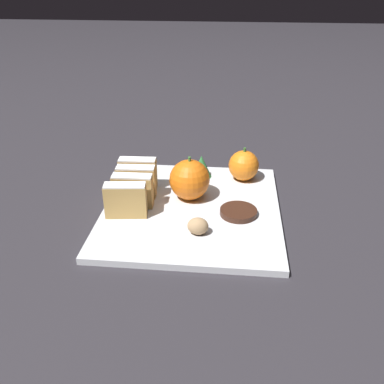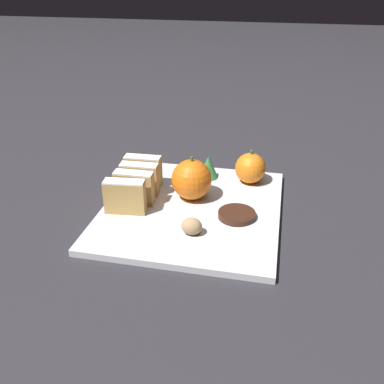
{
  "view_description": "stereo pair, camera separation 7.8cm",
  "coord_description": "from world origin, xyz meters",
  "px_view_note": "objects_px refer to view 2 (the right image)",
  "views": [
    {
      "loc": [
        0.07,
        -0.69,
        0.41
      ],
      "look_at": [
        0.0,
        0.0,
        0.04
      ],
      "focal_mm": 40.0,
      "sensor_mm": 36.0,
      "label": 1
    },
    {
      "loc": [
        0.14,
        -0.67,
        0.41
      ],
      "look_at": [
        0.0,
        0.0,
        0.04
      ],
      "focal_mm": 40.0,
      "sensor_mm": 36.0,
      "label": 2
    }
  ],
  "objects_px": {
    "orange_near": "(192,180)",
    "orange_far": "(250,168)",
    "chocolate_cookie": "(237,215)",
    "walnut": "(192,226)"
  },
  "relations": [
    {
      "from": "orange_far",
      "to": "chocolate_cookie",
      "type": "height_order",
      "value": "orange_far"
    },
    {
      "from": "orange_near",
      "to": "chocolate_cookie",
      "type": "relative_size",
      "value": 1.27
    },
    {
      "from": "orange_near",
      "to": "orange_far",
      "type": "height_order",
      "value": "orange_near"
    },
    {
      "from": "orange_far",
      "to": "walnut",
      "type": "distance_m",
      "value": 0.23
    },
    {
      "from": "orange_near",
      "to": "orange_far",
      "type": "distance_m",
      "value": 0.14
    },
    {
      "from": "orange_near",
      "to": "chocolate_cookie",
      "type": "height_order",
      "value": "orange_near"
    },
    {
      "from": "walnut",
      "to": "chocolate_cookie",
      "type": "distance_m",
      "value": 0.1
    },
    {
      "from": "orange_near",
      "to": "orange_far",
      "type": "bearing_deg",
      "value": 41.36
    },
    {
      "from": "orange_far",
      "to": "chocolate_cookie",
      "type": "xyz_separation_m",
      "value": [
        -0.01,
        -0.15,
        -0.03
      ]
    },
    {
      "from": "orange_near",
      "to": "orange_far",
      "type": "relative_size",
      "value": 1.21
    }
  ]
}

